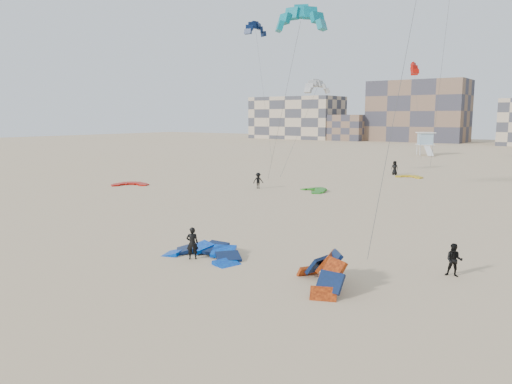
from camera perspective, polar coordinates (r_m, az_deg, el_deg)
The scene contains 18 objects.
ground at distance 26.81m, azimuth -11.51°, elevation -7.61°, with size 320.00×320.00×0.00m, color tan.
kite_ground_blue at distance 26.94m, azimuth -5.93°, elevation -7.40°, with size 4.20×4.31×1.06m, color blue, non-canonical shape.
kite_ground_orange at distance 22.54m, azimuth 7.39°, elevation -10.65°, with size 3.72×2.78×2.49m, color #D4470E, non-canonical shape.
kite_ground_red at distance 56.13m, azimuth -14.19°, elevation 0.76°, with size 3.49×3.70×0.43m, color #B40A00, non-canonical shape.
kite_ground_green at distance 50.26m, azimuth 6.64°, elevation 0.07°, with size 3.07×3.24×0.61m, color #147B1E, non-canonical shape.
kite_ground_yellow at distance 64.23m, azimuth 17.11°, elevation 1.60°, with size 2.94×3.09×0.39m, color gold, non-canonical shape.
kitesurfer_main at distance 26.42m, azimuth -7.29°, elevation -5.82°, with size 0.62×0.41×1.71m, color black.
kitesurfer_b at distance 25.21m, azimuth 21.70°, elevation -7.25°, with size 0.76×0.59×1.57m, color black.
kitesurfer_c at distance 51.81m, azimuth 0.25°, elevation 1.31°, with size 1.07×0.61×1.66m, color black.
kitesurfer_e at distance 66.44m, azimuth 15.57°, elevation 2.67°, with size 0.88×0.57×1.81m, color black.
kite_fly_teal_a at distance 43.19m, azimuth 5.14°, elevation 18.90°, with size 9.38×7.83×15.71m.
kite_fly_grey at distance 62.50m, azimuth 7.00°, elevation 11.73°, with size 4.46×12.21×11.25m.
kite_fly_navy at distance 78.14m, azimuth -0.04°, elevation 18.02°, with size 7.48×5.62×20.38m.
kite_fly_red at distance 83.11m, azimuth 17.65°, elevation 13.17°, with size 4.87×4.93×14.90m.
lifeguard_tower_far at distance 102.87m, azimuth 18.75°, elevation 5.25°, with size 4.31×6.65×4.42m.
condo_west_a at distance 172.18m, azimuth 4.67°, elevation 8.44°, with size 30.00×15.00×14.00m, color #C3AD8F.
condo_west_b at distance 159.12m, azimuth 18.03°, elevation 8.76°, with size 28.00×14.00×18.00m, color #7B5E4A.
condo_fill_left at distance 160.96m, azimuth 10.44°, elevation 7.25°, with size 12.00×10.00×8.00m, color #7B5E4A.
Camera 1 is at (19.04, -17.36, 7.41)m, focal length 35.00 mm.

